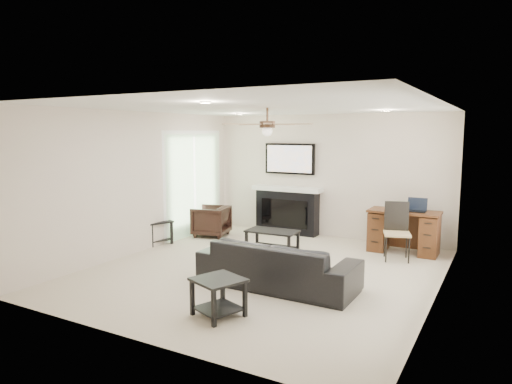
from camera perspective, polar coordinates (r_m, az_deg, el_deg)
room_shell at (r=6.86m, az=2.70°, el=3.71°), size 5.50×5.54×2.52m
sofa at (r=6.39m, az=2.72°, el=-9.00°), size 2.21×0.88×0.64m
armchair at (r=9.49m, az=-5.63°, el=-3.62°), size 0.83×0.81×0.63m
coffee_table at (r=8.20m, az=2.04°, el=-6.18°), size 0.92×0.53×0.40m
end_table_near at (r=5.47m, az=-4.71°, el=-12.97°), size 0.67×0.67×0.45m
end_table_left at (r=9.03m, az=-12.32°, el=-4.91°), size 0.65×0.65×0.45m
fireplace_unit at (r=9.61m, az=3.89°, el=0.40°), size 1.52×0.34×1.91m
desk at (r=8.54m, az=17.96°, el=-4.74°), size 1.22×0.56×0.76m
desk_chair at (r=7.99m, az=17.23°, el=-4.77°), size 0.53×0.54×0.97m
laptop at (r=8.40m, az=19.41°, el=-1.57°), size 0.33×0.24×0.23m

